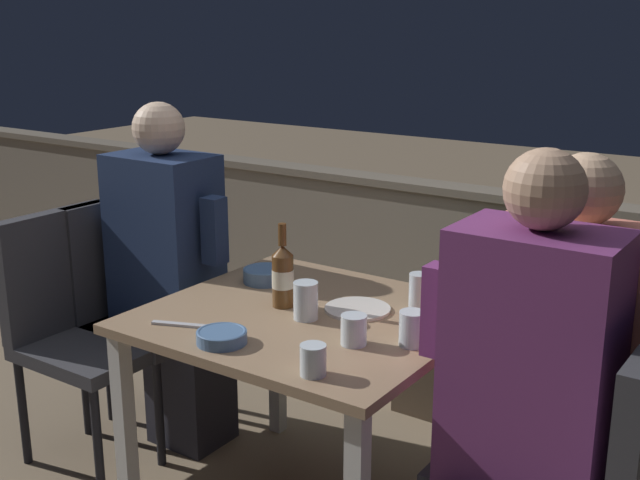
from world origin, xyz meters
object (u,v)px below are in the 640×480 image
Objects in this scene: chair_left_far at (136,293)px; chair_right_far at (631,428)px; chair_right_near at (596,474)px; person_purple_stripe at (516,408)px; chair_left_near at (78,312)px; beer_bottle at (283,275)px; person_coral_top at (556,380)px; person_navy_jumper at (173,276)px.

chair_left_far is 1.88m from chair_right_far.
person_purple_stripe reaches higher than chair_right_near.
beer_bottle reaches higher than chair_left_near.
chair_left_far is 1.69m from person_purple_stripe.
chair_left_far is at bearing 179.51° from chair_right_far.
person_coral_top is at bearing 125.23° from chair_right_near.
person_coral_top reaches higher than chair_right_far.
person_coral_top is (-0.19, 0.27, 0.08)m from chair_right_near.
person_navy_jumper is 1.42× the size of chair_right_far.
chair_right_far is at bearing -0.56° from person_navy_jumper.
person_purple_stripe is at bearing -9.90° from chair_left_far.
person_navy_jumper is 1.69m from chair_right_near.
beer_bottle is at bearing -12.47° from person_navy_jumper.
person_coral_top reaches higher than beer_bottle.
chair_right_near is 0.27m from chair_right_far.
chair_right_near is 0.70× the size of person_purple_stripe.
chair_right_near is at bearing -0.54° from chair_left_near.
chair_right_far is (1.88, -0.02, 0.00)m from chair_left_far.
beer_bottle is at bearing -9.44° from chair_left_far.
chair_left_near is 1.00× the size of chair_left_far.
person_purple_stripe is 1.43× the size of chair_right_far.
beer_bottle is at bearing 9.05° from chair_left_near.
chair_left_near is 1.00× the size of chair_right_far.
chair_right_far is 1.09m from beer_bottle.
person_navy_jumper is (0.21, 0.00, 0.11)m from chair_left_far.
person_purple_stripe is at bearing -11.27° from person_navy_jumper.
chair_right_near is at bearing -54.77° from person_coral_top.
person_navy_jumper is at bearing 179.44° from chair_right_far.
person_coral_top is (0.01, 0.27, -0.03)m from person_purple_stripe.
chair_right_near is 0.35m from person_coral_top.
person_navy_jumper is at bearing 170.10° from chair_right_near.
beer_bottle reaches higher than chair_right_near.
chair_left_far is 3.39× the size of beer_bottle.
person_coral_top is at bearing -0.63° from person_navy_jumper.
chair_right_far is 0.72× the size of person_coral_top.
chair_right_far is at bearing 87.18° from chair_right_near.
person_purple_stripe reaches higher than person_coral_top.
person_purple_stripe is 0.28m from person_coral_top.
chair_right_near and chair_right_far have the same top height.
chair_left_far is at bearing -180.00° from person_navy_jumper.
chair_left_far and chair_right_near have the same top height.
person_navy_jumper is 1.42× the size of chair_right_near.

